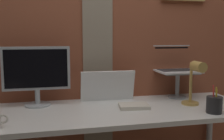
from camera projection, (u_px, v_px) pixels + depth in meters
brick_wall_back at (104, 29)px, 2.09m from camera, size 3.00×0.16×2.57m
desk at (115, 120)px, 1.79m from camera, size 1.91×0.66×0.75m
monitor at (37, 71)px, 1.84m from camera, size 0.46×0.18×0.41m
laptop_stand at (178, 80)px, 2.09m from camera, size 0.28×0.22×0.20m
laptop at (174, 64)px, 2.13m from camera, size 0.32×0.29×0.21m
whiteboard_panel at (108, 86)px, 1.99m from camera, size 0.41×0.07×0.23m
desk_lamp at (195, 79)px, 1.83m from camera, size 0.12×0.20×0.32m
pen_cup at (214, 105)px, 1.69m from camera, size 0.10×0.10×0.18m
paper_clutter_stack at (134, 106)px, 1.81m from camera, size 0.22×0.16×0.02m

